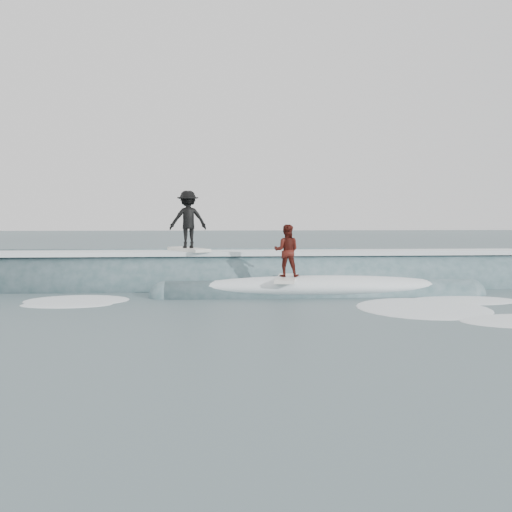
{
  "coord_description": "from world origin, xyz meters",
  "views": [
    {
      "loc": [
        -1.23,
        -14.14,
        2.33
      ],
      "look_at": [
        0.0,
        3.45,
        1.1
      ],
      "focal_mm": 40.0,
      "sensor_mm": 36.0,
      "label": 1
    }
  ],
  "objects": [
    {
      "name": "far_swells",
      "position": [
        -1.22,
        17.65,
        0.0
      ],
      "size": [
        39.64,
        8.65,
        0.8
      ],
      "color": "#35555A",
      "rests_on": "ground"
    },
    {
      "name": "ground",
      "position": [
        0.0,
        0.0,
        0.0
      ],
      "size": [
        160.0,
        160.0,
        0.0
      ],
      "primitive_type": "plane",
      "color": "#394E54",
      "rests_on": "ground"
    },
    {
      "name": "surfer_black",
      "position": [
        -2.14,
        4.45,
        2.17
      ],
      "size": [
        1.49,
        2.0,
        1.95
      ],
      "color": "silver",
      "rests_on": "ground"
    },
    {
      "name": "surfer_red",
      "position": [
        0.81,
        2.25,
        1.22
      ],
      "size": [
        0.92,
        2.07,
        1.62
      ],
      "color": "white",
      "rests_on": "ground"
    },
    {
      "name": "breaking_wave",
      "position": [
        0.23,
        4.17,
        0.05
      ],
      "size": [
        20.48,
        3.92,
        2.27
      ],
      "color": "#35555A",
      "rests_on": "ground"
    },
    {
      "name": "whitewater",
      "position": [
        2.19,
        0.13,
        0.0
      ],
      "size": [
        13.78,
        5.78,
        0.1
      ],
      "color": "white",
      "rests_on": "ground"
    }
  ]
}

